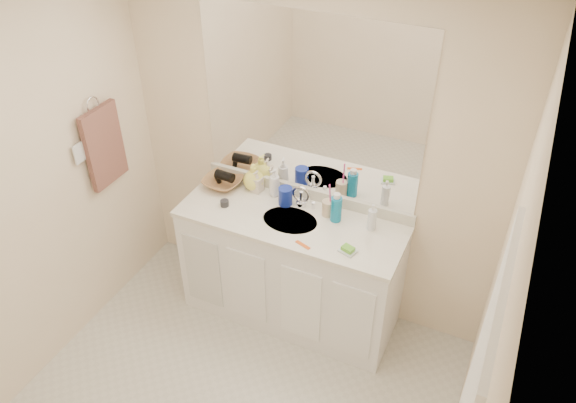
# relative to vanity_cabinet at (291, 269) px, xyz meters

# --- Properties ---
(ceiling) EXTENTS (2.60, 2.60, 0.02)m
(ceiling) POSITION_rel_vanity_cabinet_xyz_m (0.00, -1.02, 1.97)
(ceiling) COLOR white
(ceiling) RESTS_ON wall_back
(wall_back) EXTENTS (2.60, 0.02, 2.40)m
(wall_back) POSITION_rel_vanity_cabinet_xyz_m (0.00, 0.28, 0.77)
(wall_back) COLOR #FBE6C5
(wall_back) RESTS_ON floor
(wall_left) EXTENTS (0.02, 2.60, 2.40)m
(wall_left) POSITION_rel_vanity_cabinet_xyz_m (-1.30, -1.02, 0.77)
(wall_left) COLOR #FBE6C5
(wall_left) RESTS_ON floor
(wall_right) EXTENTS (0.02, 2.60, 2.40)m
(wall_right) POSITION_rel_vanity_cabinet_xyz_m (1.30, -1.02, 0.77)
(wall_right) COLOR #FBE6C5
(wall_right) RESTS_ON floor
(vanity_cabinet) EXTENTS (1.50, 0.55, 0.85)m
(vanity_cabinet) POSITION_rel_vanity_cabinet_xyz_m (0.00, 0.00, 0.00)
(vanity_cabinet) COLOR white
(vanity_cabinet) RESTS_ON floor
(countertop) EXTENTS (1.52, 0.57, 0.03)m
(countertop) POSITION_rel_vanity_cabinet_xyz_m (0.00, 0.00, 0.44)
(countertop) COLOR white
(countertop) RESTS_ON vanity_cabinet
(backsplash) EXTENTS (1.52, 0.03, 0.08)m
(backsplash) POSITION_rel_vanity_cabinet_xyz_m (0.00, 0.26, 0.50)
(backsplash) COLOR beige
(backsplash) RESTS_ON countertop
(sink_basin) EXTENTS (0.37, 0.37, 0.02)m
(sink_basin) POSITION_rel_vanity_cabinet_xyz_m (0.00, -0.02, 0.44)
(sink_basin) COLOR #B7AFA0
(sink_basin) RESTS_ON countertop
(faucet) EXTENTS (0.02, 0.02, 0.11)m
(faucet) POSITION_rel_vanity_cabinet_xyz_m (0.00, 0.16, 0.51)
(faucet) COLOR silver
(faucet) RESTS_ON countertop
(mirror) EXTENTS (1.48, 0.01, 1.20)m
(mirror) POSITION_rel_vanity_cabinet_xyz_m (0.00, 0.27, 1.14)
(mirror) COLOR white
(mirror) RESTS_ON wall_back
(blue_mug) EXTENTS (0.11, 0.11, 0.13)m
(blue_mug) POSITION_rel_vanity_cabinet_xyz_m (-0.10, 0.13, 0.52)
(blue_mug) COLOR #152896
(blue_mug) RESTS_ON countertop
(tan_cup) EXTENTS (0.09, 0.09, 0.11)m
(tan_cup) POSITION_rel_vanity_cabinet_xyz_m (0.20, 0.14, 0.51)
(tan_cup) COLOR beige
(tan_cup) RESTS_ON countertop
(toothbrush) EXTENTS (0.02, 0.04, 0.20)m
(toothbrush) POSITION_rel_vanity_cabinet_xyz_m (0.21, 0.14, 0.60)
(toothbrush) COLOR #FA419A
(toothbrush) RESTS_ON tan_cup
(mouthwash_bottle) EXTENTS (0.10, 0.10, 0.18)m
(mouthwash_bottle) POSITION_rel_vanity_cabinet_xyz_m (0.27, 0.11, 0.54)
(mouthwash_bottle) COLOR #0D76A5
(mouthwash_bottle) RESTS_ON countertop
(clear_pump_bottle) EXTENTS (0.07, 0.07, 0.15)m
(clear_pump_bottle) POSITION_rel_vanity_cabinet_xyz_m (0.51, 0.12, 0.53)
(clear_pump_bottle) COLOR white
(clear_pump_bottle) RESTS_ON countertop
(soap_dish) EXTENTS (0.12, 0.11, 0.01)m
(soap_dish) POSITION_rel_vanity_cabinet_xyz_m (0.45, -0.16, 0.46)
(soap_dish) COLOR silver
(soap_dish) RESTS_ON countertop
(green_soap) EXTENTS (0.09, 0.07, 0.03)m
(green_soap) POSITION_rel_vanity_cabinet_xyz_m (0.45, -0.16, 0.48)
(green_soap) COLOR #61B72C
(green_soap) RESTS_ON soap_dish
(orange_comb) EXTENTS (0.11, 0.06, 0.00)m
(orange_comb) POSITION_rel_vanity_cabinet_xyz_m (0.18, -0.22, 0.46)
(orange_comb) COLOR #E15717
(orange_comb) RESTS_ON countertop
(dark_jar) EXTENTS (0.06, 0.06, 0.04)m
(dark_jar) POSITION_rel_vanity_cabinet_xyz_m (-0.47, -0.06, 0.48)
(dark_jar) COLOR #232328
(dark_jar) RESTS_ON countertop
(soap_bottle_white) EXTENTS (0.10, 0.10, 0.21)m
(soap_bottle_white) POSITION_rel_vanity_cabinet_xyz_m (-0.22, 0.19, 0.56)
(soap_bottle_white) COLOR white
(soap_bottle_white) RESTS_ON countertop
(soap_bottle_cream) EXTENTS (0.08, 0.08, 0.16)m
(soap_bottle_cream) POSITION_rel_vanity_cabinet_xyz_m (-0.35, 0.18, 0.54)
(soap_bottle_cream) COLOR beige
(soap_bottle_cream) RESTS_ON countertop
(soap_bottle_yellow) EXTENTS (0.18, 0.18, 0.19)m
(soap_bottle_yellow) POSITION_rel_vanity_cabinet_xyz_m (-0.38, 0.21, 0.55)
(soap_bottle_yellow) COLOR #FCF662
(soap_bottle_yellow) RESTS_ON countertop
(wicker_basket) EXTENTS (0.28, 0.28, 0.07)m
(wicker_basket) POSITION_rel_vanity_cabinet_xyz_m (-0.60, 0.14, 0.49)
(wicker_basket) COLOR #91633A
(wicker_basket) RESTS_ON countertop
(hair_dryer) EXTENTS (0.14, 0.08, 0.07)m
(hair_dryer) POSITION_rel_vanity_cabinet_xyz_m (-0.58, 0.14, 0.54)
(hair_dryer) COLOR black
(hair_dryer) RESTS_ON wicker_basket
(towel_ring) EXTENTS (0.01, 0.11, 0.11)m
(towel_ring) POSITION_rel_vanity_cabinet_xyz_m (-1.27, -0.25, 1.12)
(towel_ring) COLOR silver
(towel_ring) RESTS_ON wall_left
(hand_towel) EXTENTS (0.04, 0.32, 0.55)m
(hand_towel) POSITION_rel_vanity_cabinet_xyz_m (-1.25, -0.25, 0.82)
(hand_towel) COLOR brown
(hand_towel) RESTS_ON towel_ring
(switch_plate) EXTENTS (0.01, 0.08, 0.13)m
(switch_plate) POSITION_rel_vanity_cabinet_xyz_m (-1.27, -0.45, 0.88)
(switch_plate) COLOR white
(switch_plate) RESTS_ON wall_left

